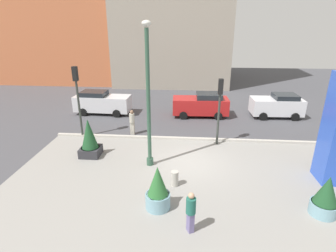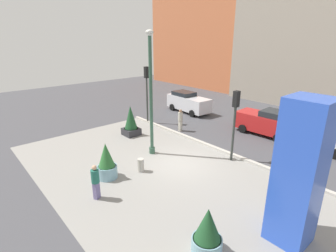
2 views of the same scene
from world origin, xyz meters
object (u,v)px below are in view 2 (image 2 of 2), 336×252
traffic_light_corner (235,114)px  car_curb_west (188,102)px  lamp_post (151,98)px  potted_plant_curbside (131,122)px  car_passing_lane (268,122)px  pedestrian_crossing (95,180)px  pedestrian_on_sidewalk (180,119)px  traffic_light_far_side (147,86)px  art_pillar_blue (299,175)px  concrete_bollard (141,165)px  potted_plant_near_left (107,163)px  potted_plant_by_pillar (207,232)px

traffic_light_corner → car_curb_west: (-9.13, 5.51, -1.87)m
lamp_post → potted_plant_curbside: 4.47m
car_passing_lane → pedestrian_crossing: car_passing_lane is taller
pedestrian_on_sidewalk → pedestrian_crossing: bearing=-66.0°
traffic_light_far_side → car_curb_west: traffic_light_far_side is taller
pedestrian_on_sidewalk → art_pillar_blue: bearing=-24.3°
traffic_light_far_side → pedestrian_crossing: 11.31m
potted_plant_curbside → traffic_light_corner: 7.95m
car_passing_lane → pedestrian_on_sidewalk: car_passing_lane is taller
lamp_post → pedestrian_crossing: lamp_post is taller
traffic_light_far_side → car_passing_lane: size_ratio=1.04×
pedestrian_crossing → pedestrian_on_sidewalk: bearing=114.0°
concrete_bollard → pedestrian_on_sidewalk: 6.91m
potted_plant_near_left → potted_plant_by_pillar: 6.67m
pedestrian_crossing → potted_plant_near_left: bearing=136.6°
potted_plant_by_pillar → traffic_light_corner: size_ratio=0.42×
traffic_light_corner → car_curb_west: traffic_light_corner is taller
potted_plant_near_left → concrete_bollard: bearing=70.6°
traffic_light_corner → traffic_light_far_side: 8.98m
concrete_bollard → traffic_light_corner: bearing=63.8°
traffic_light_far_side → pedestrian_crossing: size_ratio=2.81×
potted_plant_curbside → concrete_bollard: (5.02, -2.70, -0.66)m
art_pillar_blue → pedestrian_crossing: size_ratio=3.14×
art_pillar_blue → potted_plant_by_pillar: bearing=-119.6°
lamp_post → traffic_light_corner: bearing=37.8°
concrete_bollard → traffic_light_far_side: bearing=140.7°
pedestrian_crossing → car_passing_lane: bearing=86.5°
concrete_bollard → traffic_light_far_side: 8.93m
concrete_bollard → potted_plant_near_left: bearing=-109.4°
potted_plant_by_pillar → pedestrian_crossing: 5.50m
car_curb_west → pedestrian_on_sidewalk: size_ratio=2.68×
potted_plant_near_left → traffic_light_corner: (3.00, 6.58, 1.97)m
pedestrian_crossing → concrete_bollard: bearing=104.2°
concrete_bollard → car_curb_west: car_curb_west is taller
potted_plant_curbside → concrete_bollard: potted_plant_curbside is taller
pedestrian_crossing → pedestrian_on_sidewalk: size_ratio=0.96×
potted_plant_by_pillar → pedestrian_on_sidewalk: 12.05m
traffic_light_far_side → car_passing_lane: 9.80m
pedestrian_crossing → pedestrian_on_sidewalk: pedestrian_on_sidewalk is taller
lamp_post → potted_plant_near_left: 4.59m
traffic_light_corner → concrete_bollard: bearing=-116.2°
art_pillar_blue → pedestrian_crossing: art_pillar_blue is taller
potted_plant_by_pillar → traffic_light_far_side: bearing=151.2°
potted_plant_curbside → traffic_light_far_side: bearing=119.9°
potted_plant_curbside → traffic_light_far_side: size_ratio=0.48×
lamp_post → traffic_light_far_side: lamp_post is taller
lamp_post → pedestrian_on_sidewalk: (-1.81, 4.16, -2.62)m
potted_plant_curbside → car_curb_west: potted_plant_curbside is taller
art_pillar_blue → potted_plant_near_left: art_pillar_blue is taller
traffic_light_far_side → pedestrian_crossing: (7.31, -8.33, -2.25)m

